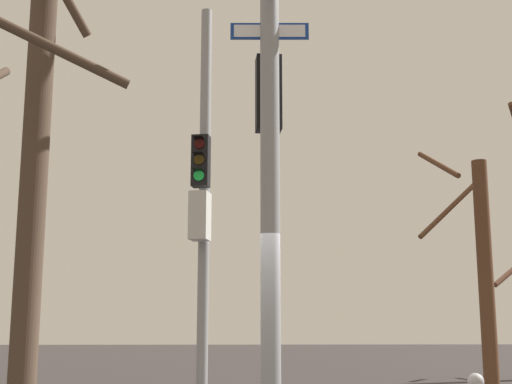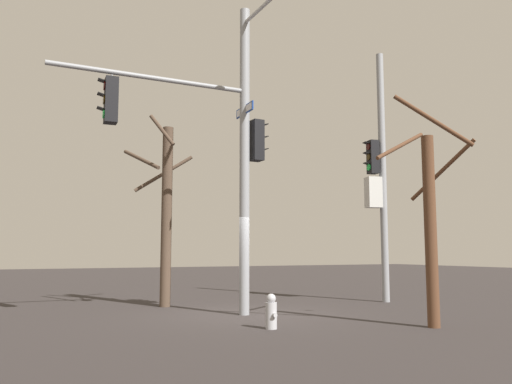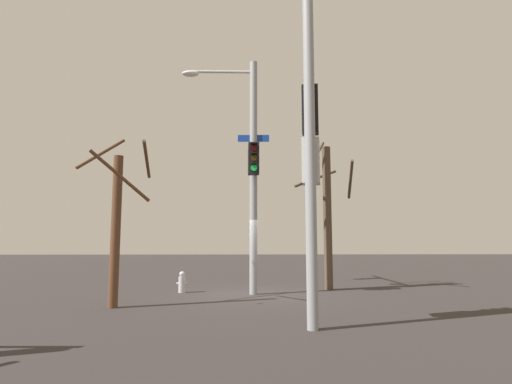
% 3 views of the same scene
% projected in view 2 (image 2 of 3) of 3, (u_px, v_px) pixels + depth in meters
% --- Properties ---
extents(ground_plane, '(80.00, 80.00, 0.00)m').
position_uv_depth(ground_plane, '(244.00, 314.00, 13.51)').
color(ground_plane, '#312C2B').
extents(main_signal_pole_assembly, '(3.11, 5.67, 8.17)m').
position_uv_depth(main_signal_pole_assembly, '(226.00, 132.00, 13.57)').
color(main_signal_pole_assembly, gray).
rests_on(main_signal_pole_assembly, ground).
extents(secondary_pole_assembly, '(0.47, 0.78, 8.24)m').
position_uv_depth(secondary_pole_assembly, '(379.00, 176.00, 17.26)').
color(secondary_pole_assembly, gray).
rests_on(secondary_pole_assembly, ground).
extents(fire_hydrant, '(0.38, 0.24, 0.73)m').
position_uv_depth(fire_hydrant, '(271.00, 312.00, 11.02)').
color(fire_hydrant, '#B2B2B7').
rests_on(fire_hydrant, ground).
extents(bare_tree_behind_pole, '(2.25, 2.26, 5.69)m').
position_uv_depth(bare_tree_behind_pole, '(165.00, 209.00, 15.70)').
color(bare_tree_behind_pole, '#4C3B2D').
rests_on(bare_tree_behind_pole, ground).
extents(bare_tree_corner, '(2.16, 2.16, 4.91)m').
position_uv_depth(bare_tree_corner, '(430.00, 218.00, 11.46)').
color(bare_tree_corner, brown).
rests_on(bare_tree_corner, ground).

